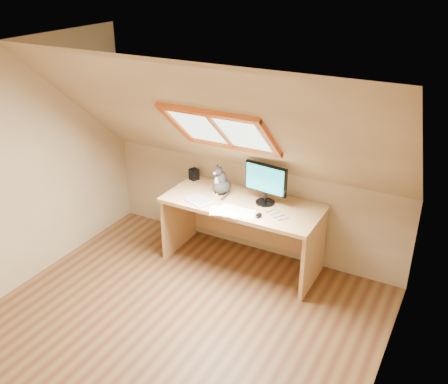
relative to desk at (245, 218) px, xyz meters
The scene contains 10 objects.
ground 1.54m from the desk, 92.73° to the right, with size 3.50×3.50×0.00m, color brown.
room_shell 1.79m from the desk, 92.57° to the right, with size 3.52×3.52×2.41m.
desk is the anchor object (origin of this frame).
monitor 0.52m from the desk, ahead, with size 0.47×0.20×0.43m.
cat 0.46m from the desk, behind, with size 0.26×0.28×0.34m.
desk_speaker 0.82m from the desk, 166.34° to the left, with size 0.09×0.09×0.13m, color black.
graphics_tablet 0.54m from the desk, 145.72° to the right, with size 0.28×0.20×0.01m, color #B2B2B7.
mouse 0.47m from the desk, 45.07° to the right, with size 0.06×0.10×0.03m, color black.
papers 0.40m from the desk, 91.33° to the right, with size 0.35×0.30×0.01m.
cables 0.45m from the desk, 29.56° to the right, with size 0.51×0.26×0.01m.
Camera 1 is at (2.09, -2.77, 3.06)m, focal length 40.00 mm.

